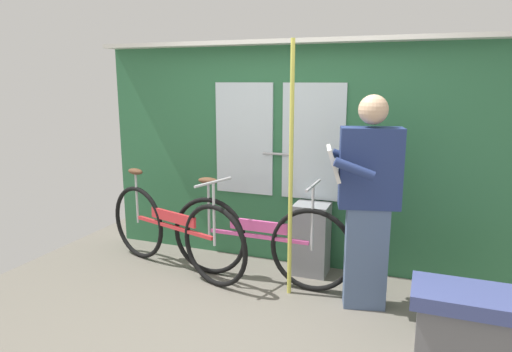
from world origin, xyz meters
TOP-DOWN VIEW (x-y plane):
  - ground_plane at (0.00, 0.00)m, footprint 5.08×3.85m
  - train_door_wall at (-0.01, 1.11)m, footprint 4.08×0.28m
  - bicycle_near_door at (-0.21, 0.54)m, footprint 1.73×0.44m
  - bicycle_leaning_behind at (-1.05, 0.50)m, footprint 1.75×0.67m
  - passenger_reading_newspaper at (0.75, 0.42)m, footprint 0.62×0.55m
  - trash_bin_by_wall at (0.20, 0.90)m, footprint 0.32×0.28m
  - handrail_pole at (0.13, 0.43)m, footprint 0.04×0.04m
  - bench_seat_corner at (1.47, -0.01)m, footprint 0.70×0.44m

SIDE VIEW (x-z plane):
  - ground_plane at x=0.00m, z-range -0.04..0.00m
  - bench_seat_corner at x=1.47m, z-range 0.02..0.47m
  - trash_bin_by_wall at x=0.20m, z-range 0.00..0.68m
  - bicycle_near_door at x=-0.21m, z-range -0.08..0.87m
  - bicycle_leaning_behind at x=-1.05m, z-range -0.08..0.88m
  - passenger_reading_newspaper at x=0.75m, z-range 0.05..1.75m
  - handrail_pole at x=0.13m, z-range 0.00..2.12m
  - train_door_wall at x=-0.01m, z-range 0.05..2.21m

